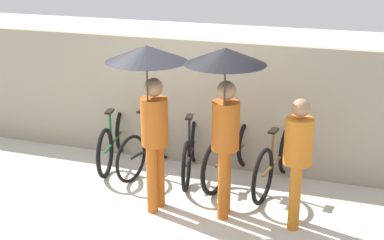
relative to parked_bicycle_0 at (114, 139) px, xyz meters
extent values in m
plane|color=beige|center=(1.20, -1.58, -0.37)|extent=(30.00, 30.00, 0.00)
cube|color=gray|center=(1.20, 0.40, 0.55)|extent=(10.78, 0.12, 1.83)
torus|color=black|center=(-0.09, 0.47, -0.02)|extent=(0.20, 0.70, 0.70)
torus|color=black|center=(0.10, -0.48, -0.02)|extent=(0.20, 0.70, 0.70)
cylinder|color=#19662D|center=(0.00, -0.01, -0.02)|extent=(0.22, 0.95, 0.04)
cylinder|color=#19662D|center=(0.03, -0.17, 0.23)|extent=(0.04, 0.04, 0.49)
cube|color=black|center=(0.03, -0.17, 0.49)|extent=(0.13, 0.21, 0.03)
cylinder|color=#19662D|center=(-0.09, 0.47, 0.33)|extent=(0.04, 0.04, 0.69)
cylinder|color=#19662D|center=(-0.09, 0.47, 0.68)|extent=(0.44, 0.11, 0.03)
torus|color=black|center=(0.69, 0.45, -0.03)|extent=(0.17, 0.66, 0.67)
torus|color=black|center=(0.51, -0.51, -0.03)|extent=(0.17, 0.66, 0.67)
cylinder|color=black|center=(0.60, -0.03, -0.03)|extent=(0.22, 0.96, 0.04)
cylinder|color=black|center=(0.57, -0.20, 0.26)|extent=(0.04, 0.04, 0.58)
cube|color=black|center=(0.57, -0.20, 0.56)|extent=(0.13, 0.21, 0.03)
cylinder|color=black|center=(0.69, 0.45, 0.34)|extent=(0.04, 0.04, 0.76)
cylinder|color=black|center=(0.69, 0.45, 0.72)|extent=(0.44, 0.11, 0.03)
torus|color=black|center=(1.09, 0.45, -0.03)|extent=(0.19, 0.67, 0.68)
torus|color=black|center=(1.30, -0.52, -0.03)|extent=(0.19, 0.67, 0.68)
cylinder|color=black|center=(1.20, -0.03, -0.03)|extent=(0.24, 0.98, 0.04)
cylinder|color=black|center=(1.23, -0.20, 0.25)|extent=(0.04, 0.04, 0.56)
cube|color=black|center=(1.23, -0.20, 0.55)|extent=(0.13, 0.21, 0.03)
cylinder|color=black|center=(1.09, 0.45, 0.31)|extent=(0.04, 0.04, 0.68)
cylinder|color=black|center=(1.09, 0.45, 0.65)|extent=(0.44, 0.12, 0.03)
torus|color=black|center=(1.90, 0.53, 0.01)|extent=(0.21, 0.76, 0.76)
torus|color=black|center=(1.70, -0.50, 0.01)|extent=(0.21, 0.76, 0.76)
cylinder|color=brown|center=(1.80, 0.02, 0.01)|extent=(0.24, 1.03, 0.04)
cylinder|color=brown|center=(1.76, -0.16, 0.29)|extent=(0.04, 0.04, 0.55)
cube|color=black|center=(1.76, -0.16, 0.58)|extent=(0.13, 0.21, 0.03)
cylinder|color=brown|center=(1.90, 0.53, 0.34)|extent=(0.04, 0.04, 0.65)
cylinder|color=brown|center=(1.90, 0.53, 0.67)|extent=(0.44, 0.11, 0.03)
torus|color=black|center=(2.46, 0.48, 0.00)|extent=(0.15, 0.73, 0.72)
torus|color=black|center=(2.32, -0.56, 0.00)|extent=(0.15, 0.73, 0.72)
cylinder|color=brown|center=(2.39, -0.04, 0.00)|extent=(0.18, 1.04, 0.04)
cylinder|color=brown|center=(2.37, -0.22, 0.24)|extent=(0.04, 0.04, 0.48)
cube|color=black|center=(2.37, -0.22, 0.49)|extent=(0.12, 0.21, 0.03)
cylinder|color=brown|center=(2.46, 0.48, 0.31)|extent=(0.04, 0.04, 0.63)
cylinder|color=brown|center=(2.46, 0.48, 0.62)|extent=(0.44, 0.09, 0.03)
cylinder|color=#B25619|center=(1.13, -1.03, 0.06)|extent=(0.13, 0.13, 0.85)
cylinder|color=#B25619|center=(1.11, -1.21, 0.06)|extent=(0.13, 0.13, 0.85)
cylinder|color=#B25619|center=(1.12, -1.12, 0.77)|extent=(0.32, 0.32, 0.57)
sphere|color=tan|center=(1.12, -1.12, 1.18)|extent=(0.22, 0.22, 0.22)
cylinder|color=#332D28|center=(1.10, -1.26, 1.16)|extent=(0.02, 0.02, 0.72)
cone|color=black|center=(1.10, -1.26, 1.60)|extent=(0.92, 0.92, 0.18)
cylinder|color=#B25619|center=(1.94, -0.91, 0.06)|extent=(0.13, 0.13, 0.85)
cylinder|color=#B25619|center=(1.96, -1.09, 0.06)|extent=(0.13, 0.13, 0.85)
cylinder|color=#B25619|center=(1.95, -1.00, 0.77)|extent=(0.32, 0.32, 0.58)
sphere|color=tan|center=(1.95, -1.00, 1.19)|extent=(0.22, 0.22, 0.22)
cylinder|color=#332D28|center=(1.97, -1.14, 1.16)|extent=(0.02, 0.02, 0.72)
cone|color=black|center=(1.97, -1.14, 1.61)|extent=(0.90, 0.90, 0.18)
cylinder|color=#C66B1E|center=(2.77, -0.89, 0.02)|extent=(0.13, 0.13, 0.78)
cylinder|color=#C66B1E|center=(2.79, -1.07, 0.02)|extent=(0.13, 0.13, 0.78)
cylinder|color=#C66B1E|center=(2.78, -0.98, 0.68)|extent=(0.32, 0.32, 0.53)
sphere|color=#997051|center=(2.78, -0.98, 1.06)|extent=(0.20, 0.20, 0.20)
camera|label=1|loc=(3.44, -6.56, 2.81)|focal=50.00mm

